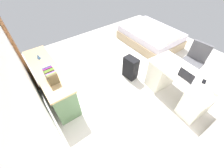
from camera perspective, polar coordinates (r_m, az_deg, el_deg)
ground_plane at (r=3.95m, az=10.14°, el=3.78°), size 5.80×5.80×0.00m
wall_back at (r=2.24m, az=-33.48°, el=4.69°), size 4.02×0.10×2.84m
door_wooden at (r=3.71m, az=-34.32°, el=12.49°), size 0.88×0.05×2.04m
desk at (r=3.40m, az=25.01°, el=-0.42°), size 1.49×0.77×0.75m
office_chair at (r=4.08m, az=29.26°, el=7.07°), size 0.52×0.52×0.94m
credenza at (r=3.41m, az=-22.92°, el=0.70°), size 1.80×0.48×0.78m
bed at (r=5.22m, az=15.09°, el=17.86°), size 1.91×1.42×0.58m
suitcase_black at (r=3.67m, az=7.39°, el=6.38°), size 0.38×0.25×0.59m
laptop at (r=3.03m, az=27.80°, el=2.62°), size 0.33×0.25×0.21m
computer_mouse at (r=3.16m, az=24.53°, el=5.29°), size 0.07×0.10×0.03m
cell_phone_near_laptop at (r=3.16m, az=32.91°, el=0.81°), size 0.10×0.15×0.01m
desk_lamp at (r=2.89m, az=36.13°, el=1.51°), size 0.16×0.11×0.34m
book_row at (r=2.80m, az=-23.22°, el=3.20°), size 0.31×0.17×0.23m
figurine_small at (r=3.49m, az=-27.43°, el=9.79°), size 0.08×0.08×0.11m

